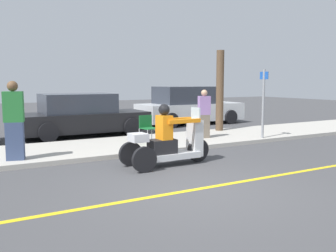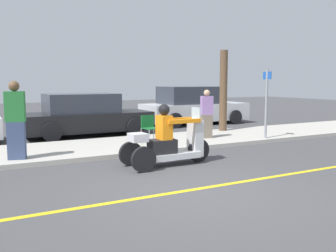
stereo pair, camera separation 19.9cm
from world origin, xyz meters
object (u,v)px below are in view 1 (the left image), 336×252
Objects in this scene: tree_trunk at (220,91)px; folding_chair_curbside at (148,126)px; spectator_mid_group at (204,115)px; spectator_far_back at (14,122)px; parked_car_lot_right at (189,107)px; parked_car_lot_left at (82,116)px; street_sign at (263,101)px; motorcycle_trike at (169,144)px.

folding_chair_curbside is at bearing -160.51° from tree_trunk.
spectator_mid_group is at bearing 1.24° from folding_chair_curbside.
parked_car_lot_right is (8.06, 5.08, -0.21)m from spectator_far_back.
tree_trunk is at bearing -23.64° from parked_car_lot_left.
street_sign is (1.65, -0.94, 0.45)m from spectator_mid_group.
motorcycle_trike is 0.49× the size of parked_car_lot_left.
spectator_far_back is (-5.78, -0.64, 0.14)m from spectator_mid_group.
spectator_mid_group is 2.12m from tree_trunk.
spectator_mid_group reaches higher than motorcycle_trike.
parked_car_lot_right is 2.18× the size of street_sign.
spectator_mid_group is (2.70, 2.43, 0.36)m from motorcycle_trike.
street_sign is at bearing -87.77° from tree_trunk.
parked_car_lot_right is at bearing 77.40° from tree_trunk.
motorcycle_trike is 3.60m from spectator_far_back.
motorcycle_trike is at bearing -137.99° from spectator_mid_group.
folding_chair_curbside is (3.73, 0.60, -0.38)m from spectator_far_back.
parked_car_lot_left is (-3.03, 3.24, -0.16)m from spectator_mid_group.
spectator_mid_group is 0.85× the size of spectator_far_back.
street_sign reaches higher than parked_car_lot_right.
parked_car_lot_right is (4.97, 6.87, 0.29)m from motorcycle_trike.
tree_trunk is (7.34, 1.87, 0.59)m from spectator_far_back.
spectator_far_back is 0.41× the size of parked_car_lot_left.
parked_car_lot_left reaches higher than motorcycle_trike.
parked_car_lot_right is 5.44m from street_sign.
spectator_far_back reaches higher than folding_chair_curbside.
parked_car_lot_right reaches higher than folding_chair_curbside.
parked_car_lot_left is (-0.98, 3.28, 0.08)m from folding_chair_curbside.
tree_trunk reaches higher than street_sign.
spectator_far_back is 9.53m from parked_car_lot_right.
tree_trunk is (1.56, 1.23, 0.72)m from spectator_mid_group.
spectator_mid_group is 0.35× the size of parked_car_lot_left.
spectator_far_back is at bearing -170.92° from folding_chair_curbside.
folding_chair_curbside is 3.94m from tree_trunk.
folding_chair_curbside is at bearing 74.72° from motorcycle_trike.
tree_trunk is at bearing -102.60° from parked_car_lot_right.
folding_chair_curbside is at bearing -73.32° from parked_car_lot_left.
street_sign reaches higher than parked_car_lot_left.
spectator_mid_group is at bearing 6.33° from spectator_far_back.
tree_trunk reaches higher than parked_car_lot_right.
folding_chair_curbside is at bearing -178.76° from spectator_mid_group.
tree_trunk is at bearing 40.69° from motorcycle_trike.
folding_chair_curbside is 0.28× the size of tree_trunk.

